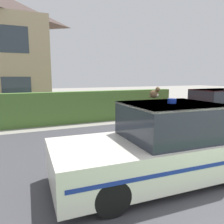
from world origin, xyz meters
The scene contains 5 objects.
road_strip centered at (0.00, 4.14, 0.01)m, with size 28.00×6.96×0.01m, color #424247.
garden_hedge centered at (-0.39, 8.71, 0.74)m, with size 10.25×0.50×1.47m, color #4C7233.
police_car centered at (-0.31, 2.32, 0.73)m, with size 4.50×2.03×1.70m.
cat centered at (-0.38, 2.54, 1.82)m, with size 0.21×0.29×0.24m.
neighbour_car_near centered at (5.50, 5.79, 0.77)m, with size 4.10×1.67×1.58m.
Camera 1 is at (-3.06, -1.27, 2.16)m, focal length 35.00 mm.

